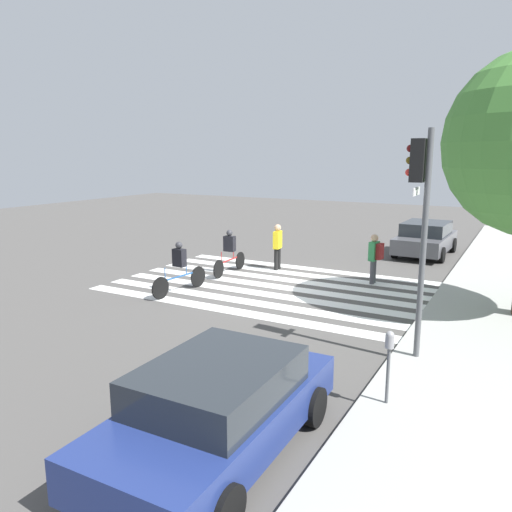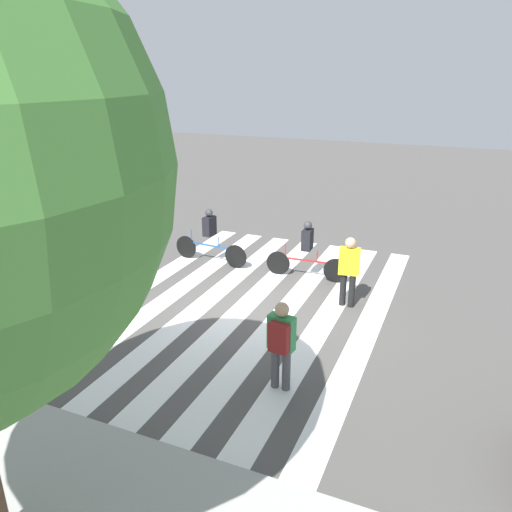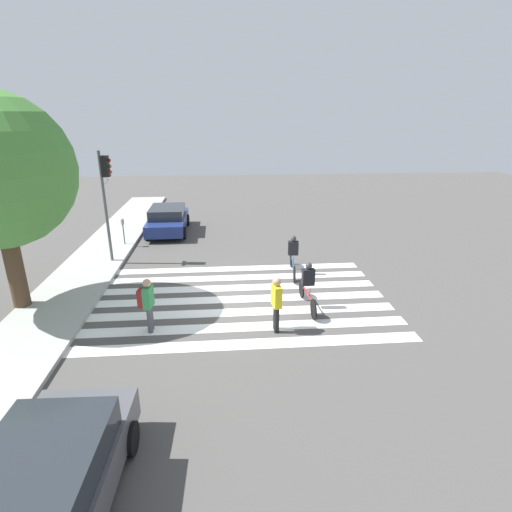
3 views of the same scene
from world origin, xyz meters
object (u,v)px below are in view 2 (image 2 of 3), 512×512
at_px(pedestrian_child_with_backpack, 281,340).
at_px(pedestrian_adult_blue_shirt, 349,268).
at_px(cyclist_near_curb, 307,248).
at_px(cyclist_far_lane, 210,235).

bearing_deg(pedestrian_child_with_backpack, pedestrian_adult_blue_shirt, 93.28).
distance_m(pedestrian_child_with_backpack, cyclist_near_curb, 5.13).
bearing_deg(pedestrian_adult_blue_shirt, pedestrian_child_with_backpack, 77.37).
height_order(pedestrian_child_with_backpack, cyclist_near_curb, pedestrian_child_with_backpack).
xyz_separation_m(pedestrian_child_with_backpack, cyclist_near_curb, (1.12, -5.01, -0.12)).
height_order(pedestrian_child_with_backpack, cyclist_far_lane, pedestrian_child_with_backpack).
height_order(pedestrian_adult_blue_shirt, cyclist_near_curb, pedestrian_adult_blue_shirt).
bearing_deg(pedestrian_child_with_backpack, cyclist_near_curb, 110.36).
bearing_deg(cyclist_far_lane, cyclist_near_curb, -174.95).
height_order(pedestrian_adult_blue_shirt, cyclist_far_lane, pedestrian_adult_blue_shirt).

